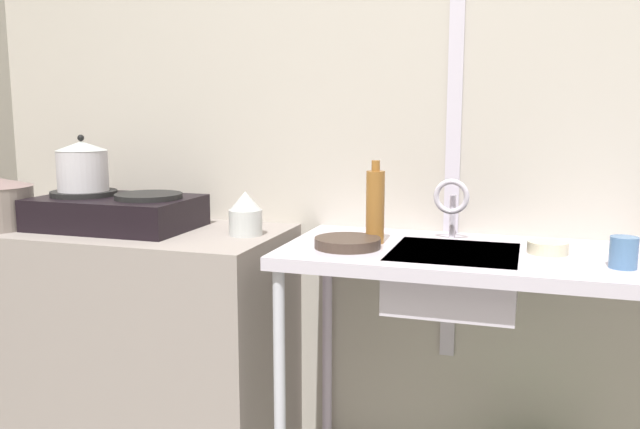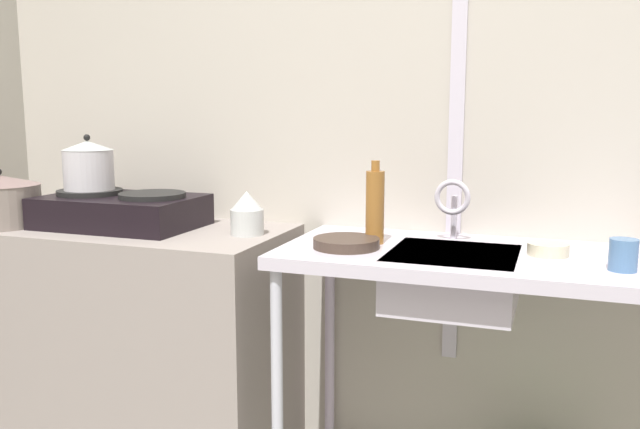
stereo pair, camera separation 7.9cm
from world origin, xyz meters
name	(u,v)px [view 1 (the left image)]	position (x,y,z in m)	size (l,w,h in m)	color
wall_back	(448,87)	(0.00, 1.75, 1.35)	(4.44, 0.10, 2.70)	#BCB5A8
wall_metal_strip	(456,45)	(0.03, 1.69, 1.49)	(0.05, 0.01, 2.16)	silver
counter_concrete	(124,341)	(-1.13, 1.41, 0.43)	(1.20, 0.57, 0.85)	gray
counter_sink	(522,276)	(0.28, 1.41, 0.78)	(1.45, 0.57, 0.85)	silver
stove	(116,211)	(-1.13, 1.41, 0.91)	(0.56, 0.36, 0.13)	black
pot_on_left_burner	(82,166)	(-1.27, 1.41, 1.07)	(0.18, 0.18, 0.20)	silver
percolator	(245,214)	(-0.63, 1.43, 0.92)	(0.11, 0.11, 0.15)	silver
sink_basin	(454,278)	(0.08, 1.38, 0.77)	(0.37, 0.37, 0.16)	silver
faucet	(452,200)	(0.04, 1.56, 0.98)	(0.12, 0.07, 0.20)	silver
frying_pan	(348,243)	(-0.25, 1.33, 0.87)	(0.21, 0.21, 0.03)	#3E3027
cup_by_rack	(624,252)	(0.53, 1.31, 0.89)	(0.07, 0.07, 0.09)	#4A72A0
small_bowl_on_drainboard	(548,247)	(0.34, 1.44, 0.87)	(0.12, 0.12, 0.04)	beige
bottle_by_sink	(375,206)	(-0.18, 1.43, 0.97)	(0.06, 0.06, 0.27)	#965F28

